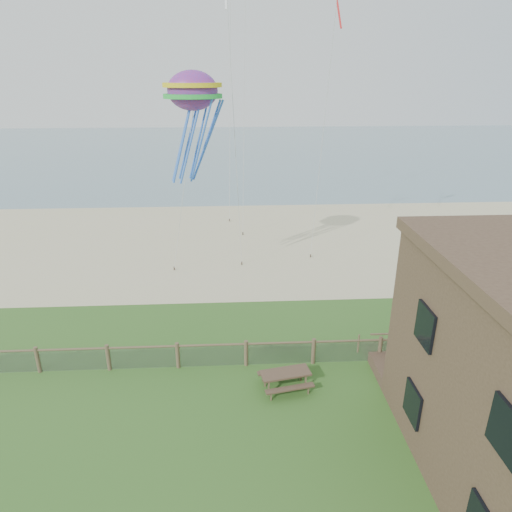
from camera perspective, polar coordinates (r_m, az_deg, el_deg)
The scene contains 6 objects.
ground at distance 16.42m, azimuth -0.43°, elevation -25.72°, with size 160.00×160.00×0.00m, color #336322.
sand_beach at distance 35.19m, azimuth -2.13°, elevation 1.85°, with size 72.00×20.00×0.02m, color #C8BE90.
ocean at distance 77.97m, azimuth -2.80°, elevation 13.08°, with size 160.00×68.00×0.02m, color slate.
chainlink_fence at distance 20.61m, azimuth -1.24°, elevation -12.22°, with size 36.20×0.20×1.25m, color brown, non-canonical shape.
picnic_table at distance 19.45m, azimuth 3.68°, elevation -15.08°, with size 2.03×1.53×0.86m, color brown, non-canonical shape.
octopus_kite at distance 24.96m, azimuth -7.75°, elevation 16.13°, with size 3.03×2.14×6.24m, color red, non-canonical shape.
Camera 1 is at (-0.49, -11.02, 12.16)m, focal length 32.00 mm.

